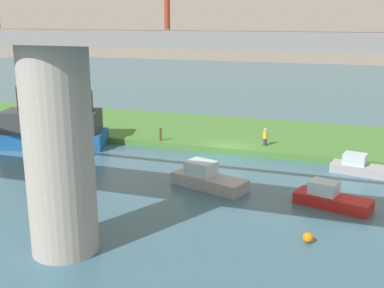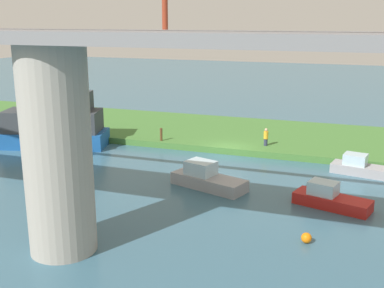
% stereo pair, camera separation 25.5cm
% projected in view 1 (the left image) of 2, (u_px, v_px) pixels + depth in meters
% --- Properties ---
extents(ground_plane, '(160.00, 160.00, 0.00)m').
position_uv_depth(ground_plane, '(226.00, 155.00, 37.05)').
color(ground_plane, '#386075').
extents(grassy_bank, '(80.00, 12.00, 0.50)m').
position_uv_depth(grassy_bank, '(244.00, 134.00, 42.47)').
color(grassy_bank, '#427533').
rests_on(grassy_bank, ground).
extents(bridge_pylon, '(2.98, 2.98, 9.26)m').
position_uv_depth(bridge_pylon, '(59.00, 152.00, 20.67)').
color(bridge_pylon, '#9E998E').
rests_on(bridge_pylon, ground).
extents(bridge_span, '(60.33, 4.30, 3.25)m').
position_uv_depth(bridge_span, '(50.00, 30.00, 19.38)').
color(bridge_span, slate).
rests_on(bridge_span, bridge_pylon).
extents(person_on_bank, '(0.50, 0.50, 1.39)m').
position_uv_depth(person_on_bank, '(265.00, 137.00, 37.61)').
color(person_on_bank, '#2D334C').
rests_on(person_on_bank, grassy_bank).
extents(mooring_post, '(0.20, 0.20, 1.04)m').
position_uv_depth(mooring_post, '(161.00, 135.00, 39.08)').
color(mooring_post, brown).
rests_on(mooring_post, grassy_bank).
extents(motorboat_red, '(10.14, 5.74, 4.92)m').
position_uv_depth(motorboat_red, '(50.00, 125.00, 38.97)').
color(motorboat_red, '#195199').
rests_on(motorboat_red, ground).
extents(pontoon_yellow, '(4.27, 2.20, 1.35)m').
position_uv_depth(pontoon_yellow, '(361.00, 167.00, 32.37)').
color(pontoon_yellow, '#99999E').
rests_on(pontoon_yellow, ground).
extents(riverboat_paddlewheel, '(4.42, 2.56, 1.39)m').
position_uv_depth(riverboat_paddlewheel, '(330.00, 198.00, 26.78)').
color(riverboat_paddlewheel, red).
rests_on(riverboat_paddlewheel, ground).
extents(houseboat_blue, '(5.09, 3.12, 1.60)m').
position_uv_depth(houseboat_blue, '(207.00, 178.00, 29.80)').
color(houseboat_blue, '#99999E').
rests_on(houseboat_blue, ground).
extents(marker_buoy, '(0.50, 0.50, 0.50)m').
position_uv_depth(marker_buoy, '(308.00, 237.00, 22.51)').
color(marker_buoy, orange).
rests_on(marker_buoy, ground).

